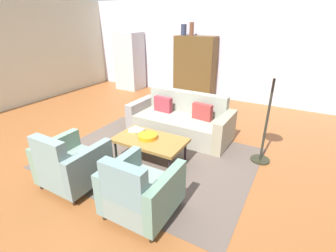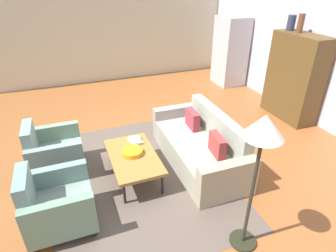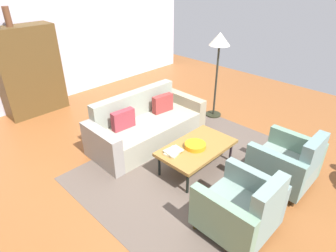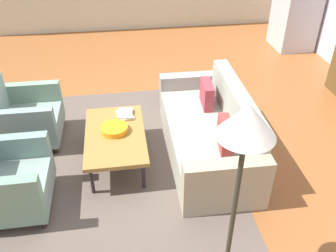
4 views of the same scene
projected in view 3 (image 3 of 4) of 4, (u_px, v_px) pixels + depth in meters
The scene contains 12 objects.
ground_plane at pixel (156, 171), 4.43m from camera, with size 10.25×10.25×0.00m, color brown.
wall_back at pixel (33, 41), 6.02m from camera, with size 8.54×0.12×2.80m, color silver.
area_rug at pixel (193, 166), 4.53m from camera, with size 3.40×2.60×0.01m, color brown.
couch at pixel (145, 126), 5.09m from camera, with size 2.12×0.94×0.86m.
coffee_table at pixel (197, 148), 4.33m from camera, with size 1.20×0.70×0.40m.
armchair_left at pixel (243, 210), 3.25m from camera, with size 0.81×0.81×0.88m.
armchair_right at pixel (288, 165), 4.00m from camera, with size 0.80×0.80×0.88m.
fruit_bowl at pixel (195, 145), 4.26m from camera, with size 0.32×0.32×0.07m, color orange.
book_stack at pixel (173, 151), 4.15m from camera, with size 0.29×0.23×0.05m.
cabinet at pixel (29, 71), 5.84m from camera, with size 1.20×0.51×1.80m.
vase_round at pixel (7, 16), 5.22m from camera, with size 0.12×0.12×0.36m, color brown.
floor_lamp at pixel (219, 47), 5.39m from camera, with size 0.40×0.40×1.72m.
Camera 3 is at (-2.40, -2.59, 2.78)m, focal length 30.44 mm.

